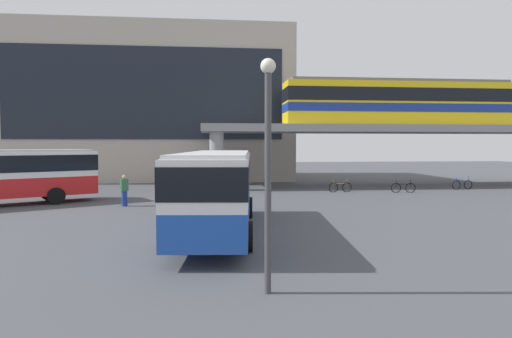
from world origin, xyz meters
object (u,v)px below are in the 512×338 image
object	(u,v)px
bicycle_black	(403,188)
bus_main	(218,183)
pedestrian_walking_across	(124,191)
bicycle_blue	(462,185)
station_building	(155,107)
bicycle_brown	(340,187)
train	(398,103)

from	to	relation	value
bicycle_black	bus_main	bearing A→B (deg)	-136.10
bus_main	pedestrian_walking_across	distance (m)	9.66
bus_main	bicycle_blue	bearing A→B (deg)	37.68
bicycle_black	station_building	bearing A→B (deg)	140.57
station_building	bicycle_blue	bearing A→B (deg)	-29.82
bicycle_brown	bicycle_black	world-z (taller)	same
station_building	bicycle_black	size ratio (longest dim) A/B	15.47
train	bus_main	distance (m)	24.74
station_building	bicycle_black	distance (m)	26.67
train	bicycle_black	distance (m)	8.77
station_building	bus_main	world-z (taller)	station_building
bicycle_brown	pedestrian_walking_across	bearing A→B (deg)	-157.54
bus_main	bicycle_blue	world-z (taller)	bus_main
bicycle_brown	bicycle_blue	world-z (taller)	same
bicycle_blue	pedestrian_walking_across	world-z (taller)	pedestrian_walking_across
bicycle_black	bicycle_blue	xyz separation A→B (m)	(5.62, 1.73, 0.00)
train	bus_main	size ratio (longest dim) A/B	1.73
bicycle_blue	bicycle_brown	bearing A→B (deg)	-174.76
station_building	bicycle_brown	distance (m)	22.96
station_building	pedestrian_walking_across	world-z (taller)	station_building
train	bicycle_black	bearing A→B (deg)	-108.60
bicycle_brown	bicycle_black	size ratio (longest dim) A/B	1.01
train	bicycle_blue	bearing A→B (deg)	-43.31
bus_main	bicycle_blue	size ratio (longest dim) A/B	6.29
bicycle_black	train	bearing A→B (deg)	71.40
station_building	bicycle_blue	xyz separation A→B (m)	(25.49, -14.61, -7.05)
bicycle_blue	pedestrian_walking_across	distance (m)	25.53
station_building	train	bearing A→B (deg)	-26.93
train	bicycle_brown	distance (m)	10.27
bus_main	bicycle_brown	world-z (taller)	bus_main
bicycle_black	bicycle_brown	bearing A→B (deg)	169.98
bus_main	bicycle_black	bearing A→B (deg)	43.90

